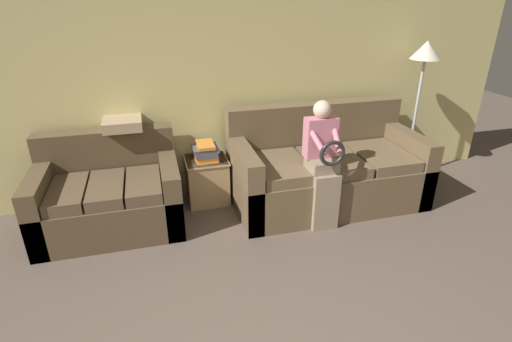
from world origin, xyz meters
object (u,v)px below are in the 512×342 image
at_px(couch_main, 325,170).
at_px(book_stack, 206,152).
at_px(floor_lamp, 424,65).
at_px(couch_side, 110,196).
at_px(child_left_seated, 323,160).
at_px(throw_pillow, 123,123).
at_px(side_shelf, 207,179).

xyz_separation_m(couch_main, book_stack, (-1.23, 0.31, 0.23)).
bearing_deg(floor_lamp, book_stack, 178.02).
height_order(couch_side, child_left_seated, child_left_seated).
distance_m(child_left_seated, book_stack, 1.24).
bearing_deg(couch_side, floor_lamp, 2.58).
bearing_deg(book_stack, throw_pillow, 174.37).
relative_size(couch_main, floor_lamp, 1.22).
distance_m(floor_lamp, throw_pillow, 3.24).
xyz_separation_m(couch_main, child_left_seated, (-0.24, -0.43, 0.32)).
distance_m(side_shelf, floor_lamp, 2.67).
bearing_deg(side_shelf, book_stack, -31.35).
distance_m(couch_main, throw_pillow, 2.14).
relative_size(couch_side, side_shelf, 2.68).
bearing_deg(side_shelf, floor_lamp, -1.99).
height_order(couch_side, floor_lamp, floor_lamp).
distance_m(book_stack, throw_pillow, 0.86).
xyz_separation_m(side_shelf, floor_lamp, (2.42, -0.08, 1.12)).
distance_m(couch_main, floor_lamp, 1.58).
relative_size(couch_main, book_stack, 6.62).
bearing_deg(floor_lamp, couch_main, -169.36).
bearing_deg(side_shelf, couch_main, -13.95).
bearing_deg(couch_side, couch_main, -1.81).
distance_m(couch_side, floor_lamp, 3.56).
distance_m(couch_side, side_shelf, 1.01).
height_order(couch_side, book_stack, couch_side).
bearing_deg(child_left_seated, side_shelf, 143.49).
bearing_deg(couch_side, throw_pillow, 58.90).
xyz_separation_m(book_stack, throw_pillow, (-0.79, 0.08, 0.35)).
bearing_deg(floor_lamp, side_shelf, 178.01).
bearing_deg(throw_pillow, floor_lamp, -2.88).
height_order(side_shelf, throw_pillow, throw_pillow).
height_order(child_left_seated, throw_pillow, child_left_seated).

